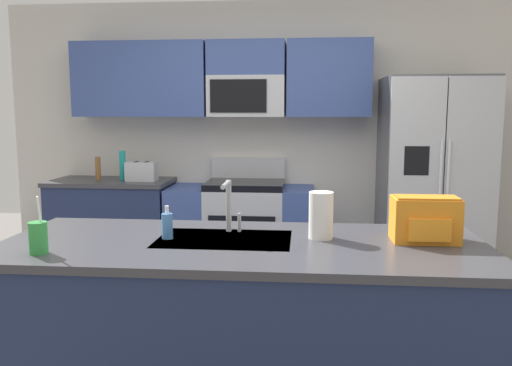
% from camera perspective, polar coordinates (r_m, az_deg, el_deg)
% --- Properties ---
extents(ground_plane, '(9.00, 9.00, 0.00)m').
position_cam_1_polar(ground_plane, '(3.36, -1.22, -19.48)').
color(ground_plane, '#66605B').
rests_on(ground_plane, ground).
extents(kitchen_wall_unit, '(5.20, 0.43, 2.60)m').
position_cam_1_polar(kitchen_wall_unit, '(5.08, -0.22, 7.02)').
color(kitchen_wall_unit, beige).
rests_on(kitchen_wall_unit, ground).
extents(back_counter, '(1.14, 0.63, 0.90)m').
position_cam_1_polar(back_counter, '(5.22, -15.49, -4.53)').
color(back_counter, '#1E2A4D').
rests_on(back_counter, ground).
extents(range_oven, '(1.36, 0.61, 1.10)m').
position_cam_1_polar(range_oven, '(4.93, -1.61, -5.08)').
color(range_oven, '#B7BABF').
rests_on(range_oven, ground).
extents(refrigerator, '(0.90, 0.76, 1.85)m').
position_cam_1_polar(refrigerator, '(4.88, 18.87, 0.12)').
color(refrigerator, '#4C4F54').
rests_on(refrigerator, ground).
extents(island_counter, '(2.42, 0.97, 0.90)m').
position_cam_1_polar(island_counter, '(2.74, -1.48, -15.57)').
color(island_counter, '#1E2A4D').
rests_on(island_counter, ground).
extents(toaster, '(0.28, 0.16, 0.18)m').
position_cam_1_polar(toaster, '(4.99, -12.50, 1.27)').
color(toaster, '#B7BABF').
rests_on(toaster, back_counter).
extents(pepper_mill, '(0.05, 0.05, 0.22)m').
position_cam_1_polar(pepper_mill, '(5.18, -17.03, 1.56)').
color(pepper_mill, brown).
rests_on(pepper_mill, back_counter).
extents(bottle_teal, '(0.06, 0.06, 0.28)m').
position_cam_1_polar(bottle_teal, '(5.08, -14.50, 1.89)').
color(bottle_teal, teal).
rests_on(bottle_teal, back_counter).
extents(sink_faucet, '(0.08, 0.21, 0.28)m').
position_cam_1_polar(sink_faucet, '(2.76, -3.00, -2.07)').
color(sink_faucet, '#B7BABF').
rests_on(sink_faucet, island_counter).
extents(drink_cup_green, '(0.08, 0.08, 0.27)m').
position_cam_1_polar(drink_cup_green, '(2.57, -22.89, -5.55)').
color(drink_cup_green, green).
rests_on(drink_cup_green, island_counter).
extents(soap_dispenser, '(0.06, 0.06, 0.17)m').
position_cam_1_polar(soap_dispenser, '(2.68, -9.76, -4.64)').
color(soap_dispenser, '#4C8CD8').
rests_on(soap_dispenser, island_counter).
extents(paper_towel_roll, '(0.12, 0.12, 0.24)m').
position_cam_1_polar(paper_towel_roll, '(2.66, 7.17, -3.55)').
color(paper_towel_roll, white).
rests_on(paper_towel_roll, island_counter).
extents(backpack, '(0.32, 0.22, 0.23)m').
position_cam_1_polar(backpack, '(2.71, 18.15, -3.73)').
color(backpack, orange).
rests_on(backpack, island_counter).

